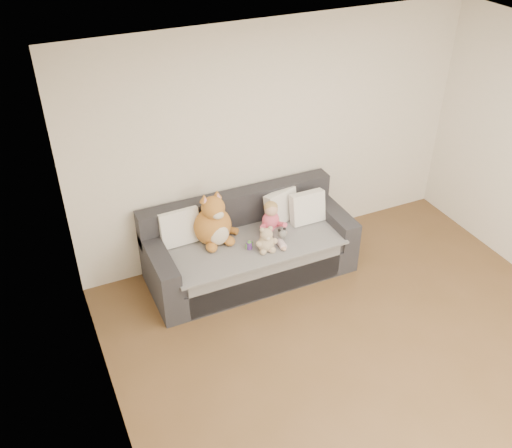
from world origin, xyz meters
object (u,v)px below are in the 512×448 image
(teddy_bear, at_px, (266,241))
(sippy_cup, at_px, (249,244))
(plush_cat, at_px, (214,224))
(toddler, at_px, (271,223))
(sofa, at_px, (249,249))

(teddy_bear, distance_m, sippy_cup, 0.19)
(plush_cat, distance_m, teddy_bear, 0.58)
(plush_cat, relative_size, teddy_bear, 2.09)
(toddler, distance_m, plush_cat, 0.61)
(teddy_bear, bearing_deg, toddler, 59.64)
(sofa, xyz_separation_m, sippy_cup, (-0.08, -0.20, 0.22))
(toddler, xyz_separation_m, teddy_bear, (-0.15, -0.20, -0.06))
(plush_cat, xyz_separation_m, teddy_bear, (0.43, -0.38, -0.11))
(teddy_bear, height_order, sippy_cup, teddy_bear)
(teddy_bear, bearing_deg, sofa, 108.78)
(teddy_bear, bearing_deg, sippy_cup, 152.33)
(sippy_cup, bearing_deg, toddler, 18.30)
(plush_cat, height_order, teddy_bear, plush_cat)
(toddler, relative_size, plush_cat, 0.70)
(sofa, relative_size, plush_cat, 3.59)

